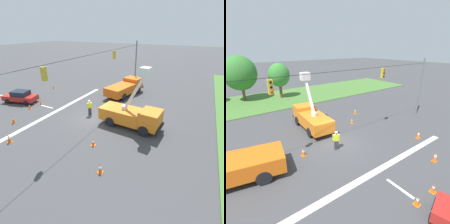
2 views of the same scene
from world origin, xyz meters
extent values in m
plane|color=#424244|center=(0.00, 0.00, 0.00)|extent=(200.00, 200.00, 0.00)
cube|color=silver|center=(0.00, -4.77, 0.00)|extent=(17.60, 0.50, 0.01)
cube|color=silver|center=(0.00, -6.77, 0.00)|extent=(0.20, 2.00, 0.01)
cube|color=silver|center=(0.00, -9.77, 0.00)|extent=(0.20, 2.00, 0.01)
cube|color=silver|center=(0.00, -12.77, 0.00)|extent=(0.20, 2.00, 0.01)
cube|color=silver|center=(0.00, -15.77, 0.00)|extent=(0.20, 2.00, 0.01)
cylinder|color=slate|center=(-13.00, 0.00, 3.60)|extent=(0.20, 0.20, 7.20)
cylinder|color=black|center=(0.00, 0.00, 6.60)|extent=(26.00, 0.03, 0.03)
cylinder|color=black|center=(-5.26, 0.00, 6.55)|extent=(0.02, 0.02, 0.10)
cube|color=gold|center=(-5.26, 0.00, 6.02)|extent=(0.32, 0.28, 0.96)
cylinder|color=black|center=(-5.26, -0.16, 6.34)|extent=(0.16, 0.05, 0.16)
cylinder|color=black|center=(-5.26, -0.16, 6.02)|extent=(0.16, 0.05, 0.16)
cylinder|color=red|center=(-5.26, -0.16, 5.70)|extent=(0.16, 0.05, 0.16)
cylinder|color=black|center=(5.57, 0.00, 6.55)|extent=(0.02, 0.02, 0.10)
cube|color=gold|center=(5.57, 0.00, 6.02)|extent=(0.32, 0.28, 0.96)
cylinder|color=red|center=(5.57, -0.16, 6.34)|extent=(0.16, 0.05, 0.16)
cylinder|color=black|center=(5.57, -0.16, 6.02)|extent=(0.16, 0.05, 0.16)
cylinder|color=black|center=(5.57, -0.16, 5.70)|extent=(0.16, 0.05, 0.16)
cube|color=orange|center=(-0.34, 3.33, 1.11)|extent=(2.49, 4.30, 1.23)
cube|color=orange|center=(-0.15, 6.29, 1.31)|extent=(2.24, 1.92, 1.62)
cube|color=#1E2838|center=(-0.11, 6.92, 1.59)|extent=(1.89, 0.22, 0.73)
cube|color=black|center=(-0.08, 7.26, 0.65)|extent=(2.23, 0.30, 0.30)
cylinder|color=black|center=(-1.18, 6.12, 0.50)|extent=(0.34, 1.02, 1.00)
cylinder|color=black|center=(0.86, 5.99, 0.50)|extent=(0.34, 1.02, 1.00)
cylinder|color=black|center=(-1.41, 2.65, 0.50)|extent=(0.34, 1.02, 1.00)
cylinder|color=black|center=(0.63, 2.52, 0.50)|extent=(0.34, 1.02, 1.00)
cylinder|color=silver|center=(-0.32, 3.62, 1.91)|extent=(0.60, 0.60, 0.36)
cube|color=white|center=(-0.26, 4.53, 3.51)|extent=(0.37, 2.05, 3.67)
cube|color=white|center=(-0.20, 5.45, 5.54)|extent=(0.95, 0.86, 0.80)
cube|color=orange|center=(-7.37, -0.04, 1.07)|extent=(4.98, 3.31, 1.15)
cube|color=orange|center=(-10.59, 0.60, 1.31)|extent=(2.39, 2.71, 1.62)
cube|color=#1E2838|center=(-11.26, 0.74, 1.59)|extent=(0.51, 2.08, 0.73)
cube|color=black|center=(-11.63, 0.81, 0.65)|extent=(0.64, 2.45, 0.30)
cylinder|color=black|center=(-10.55, -0.56, 0.50)|extent=(1.04, 0.47, 1.00)
cylinder|color=black|center=(-10.11, 1.66, 0.50)|extent=(1.04, 0.47, 1.00)
cylinder|color=black|center=(-6.79, -1.31, 0.50)|extent=(1.04, 0.47, 1.00)
cylinder|color=black|center=(-6.35, 0.92, 0.50)|extent=(1.04, 0.47, 1.00)
cube|color=red|center=(0.40, -10.95, 0.64)|extent=(2.85, 4.61, 0.64)
cube|color=#192333|center=(0.36, -10.81, 1.26)|extent=(2.00, 2.39, 0.60)
cylinder|color=black|center=(1.59, -12.00, 0.32)|extent=(0.36, 0.67, 0.64)
cylinder|color=black|center=(-0.07, -12.47, 0.32)|extent=(0.36, 0.67, 0.64)
cylinder|color=black|center=(0.88, -9.43, 0.32)|extent=(0.36, 0.67, 0.64)
cylinder|color=black|center=(-0.79, -9.90, 0.32)|extent=(0.36, 0.67, 0.64)
cylinder|color=#383842|center=(-0.68, -0.65, 0.42)|extent=(0.18, 0.18, 0.85)
cylinder|color=#383842|center=(-0.51, -0.76, 0.42)|extent=(0.18, 0.18, 0.85)
cube|color=#D8EA26|center=(-0.60, -0.70, 1.15)|extent=(0.47, 0.42, 0.60)
cube|color=silver|center=(-0.60, -0.70, 1.15)|extent=(0.39, 0.30, 0.62)
cylinder|color=#D8EA26|center=(-0.82, -0.56, 1.18)|extent=(0.11, 0.11, 0.55)
cylinder|color=#D8EA26|center=(-0.37, -0.85, 1.18)|extent=(0.11, 0.11, 0.55)
sphere|color=tan|center=(-0.60, -0.70, 1.58)|extent=(0.22, 0.22, 0.22)
sphere|color=white|center=(-0.60, -0.70, 1.64)|extent=(0.26, 0.26, 0.26)
cube|color=orange|center=(-5.87, -11.28, 0.01)|extent=(0.36, 0.36, 0.03)
cone|color=orange|center=(-5.87, -11.28, 0.35)|extent=(0.25, 0.25, 0.63)
cylinder|color=white|center=(-5.87, -11.28, 0.38)|extent=(0.16, 0.16, 0.11)
cube|color=orange|center=(-3.35, 0.10, 0.01)|extent=(0.36, 0.36, 0.03)
cone|color=orange|center=(-3.35, 0.10, 0.39)|extent=(0.29, 0.29, 0.71)
cylinder|color=white|center=(-3.35, 0.10, 0.42)|extent=(0.18, 0.18, 0.13)
cube|color=orange|center=(4.61, -6.66, 0.01)|extent=(0.36, 0.36, 0.03)
cone|color=orange|center=(4.61, -6.66, 0.42)|extent=(0.32, 0.32, 0.79)
cylinder|color=white|center=(4.61, -6.66, 0.46)|extent=(0.20, 0.20, 0.14)
cube|color=orange|center=(4.14, 2.76, 0.01)|extent=(0.36, 0.36, 0.03)
cone|color=orange|center=(4.14, 2.76, 0.33)|extent=(0.24, 0.24, 0.60)
cylinder|color=white|center=(4.14, 2.76, 0.36)|extent=(0.15, 0.15, 0.11)
cube|color=orange|center=(7.04, -3.85, 0.01)|extent=(0.36, 0.36, 0.03)
cone|color=orange|center=(7.04, -3.85, 0.41)|extent=(0.30, 0.30, 0.76)
cylinder|color=white|center=(7.04, -3.85, 0.45)|extent=(0.19, 0.19, 0.14)
cube|color=orange|center=(1.38, -8.15, 0.01)|extent=(0.36, 0.36, 0.03)
cone|color=orange|center=(1.38, -8.15, 0.33)|extent=(0.24, 0.24, 0.60)
cylinder|color=white|center=(1.38, -8.15, 0.36)|extent=(0.15, 0.15, 0.11)
cube|color=orange|center=(6.49, 4.83, 0.01)|extent=(0.36, 0.36, 0.03)
cone|color=orange|center=(6.49, 4.83, 0.38)|extent=(0.28, 0.28, 0.69)
cylinder|color=white|center=(6.49, 4.83, 0.41)|extent=(0.17, 0.17, 0.13)
cube|color=orange|center=(-0.27, -8.08, 0.01)|extent=(0.36, 0.36, 0.03)
cone|color=orange|center=(-0.27, -8.08, 0.33)|extent=(0.24, 0.24, 0.59)
cylinder|color=white|center=(-0.27, -8.08, 0.36)|extent=(0.15, 0.15, 0.11)
camera|label=1|loc=(14.07, 9.61, 8.83)|focal=28.00mm
camera|label=2|loc=(-8.29, -11.44, 8.42)|focal=28.00mm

